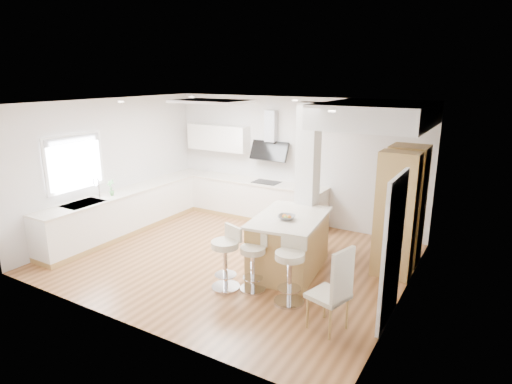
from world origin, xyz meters
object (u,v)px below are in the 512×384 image
Objects in this scene: peninsula at (289,243)px; dining_chair at (335,288)px; bar_stool_a at (226,254)px; bar_stool_c at (290,266)px; bar_stool_b at (253,259)px.

dining_chair reaches higher than peninsula.
bar_stool_c is (1.05, 0.11, 0.01)m from bar_stool_a.
bar_stool_b is at bearing 168.68° from bar_stool_c.
bar_stool_a is at bearing 179.81° from bar_stool_c.
dining_chair is at bearing -52.80° from peninsula.
bar_stool_b is at bearing -108.57° from peninsula.
bar_stool_a is at bearing -152.21° from bar_stool_b.
bar_stool_b is 0.66m from bar_stool_c.
bar_stool_a is 0.99× the size of bar_stool_c.
peninsula is 1.88m from dining_chair.
bar_stool_a is 0.85× the size of dining_chair.
bar_stool_a is (-0.57, -1.05, 0.07)m from peninsula.
bar_stool_b is 0.90× the size of bar_stool_c.
peninsula reaches higher than bar_stool_a.
bar_stool_b is at bearing 42.98° from bar_stool_a.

